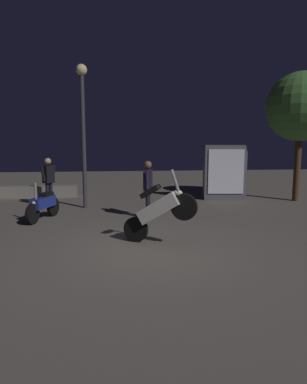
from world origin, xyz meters
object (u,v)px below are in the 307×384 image
at_px(motorcycle_white_foreground, 159,211).
at_px(person_bystander_far, 49,177).
at_px(streetlamp_near, 83,118).
at_px(person_rider_beside, 148,184).
at_px(motorcycle_blue_parked_left, 43,205).
at_px(kiosk_billboard, 225,172).

xyz_separation_m(motorcycle_white_foreground, person_bystander_far, (-3.18, 4.99, 0.25)).
height_order(person_bystander_far, streetlamp_near, streetlamp_near).
relative_size(person_rider_beside, streetlamp_near, 0.36).
relative_size(person_rider_beside, person_bystander_far, 1.00).
bearing_deg(motorcycle_blue_parked_left, kiosk_billboard, 133.99).
bearing_deg(person_bystander_far, kiosk_billboard, -138.09).
height_order(streetlamp_near, kiosk_billboard, streetlamp_near).
distance_m(motorcycle_blue_parked_left, person_bystander_far, 2.33).
xyz_separation_m(motorcycle_blue_parked_left, person_rider_beside, (2.98, -0.10, 0.55)).
relative_size(person_bystander_far, streetlamp_near, 0.36).
height_order(motorcycle_white_foreground, person_bystander_far, person_bystander_far).
height_order(person_rider_beside, kiosk_billboard, kiosk_billboard).
height_order(motorcycle_blue_parked_left, kiosk_billboard, kiosk_billboard).
xyz_separation_m(motorcycle_blue_parked_left, streetlamp_near, (1.03, 1.73, 2.56)).
relative_size(motorcycle_white_foreground, streetlamp_near, 0.35).
xyz_separation_m(person_bystander_far, streetlamp_near, (1.27, -0.53, 2.01)).
bearing_deg(motorcycle_white_foreground, streetlamp_near, 142.06).
relative_size(person_bystander_far, kiosk_billboard, 0.79).
bearing_deg(motorcycle_blue_parked_left, person_bystander_far, -154.49).
xyz_separation_m(motorcycle_white_foreground, streetlamp_near, (-1.91, 4.47, 2.25)).
bearing_deg(motorcycle_white_foreground, person_rider_beside, 118.10).
distance_m(motorcycle_white_foreground, kiosk_billboard, 6.52).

